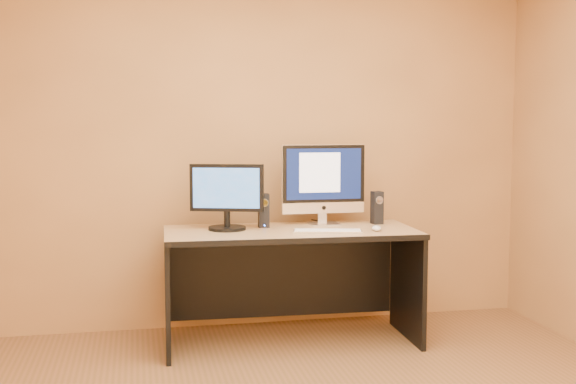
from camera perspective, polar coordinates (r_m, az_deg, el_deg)
walls at (r=3.19m, az=3.34°, el=2.64°), size 4.00×4.00×2.60m
desk at (r=4.78m, az=0.24°, el=-7.50°), size 1.66×0.77×0.76m
imac at (r=4.92m, az=2.88°, el=0.65°), size 0.58×0.21×0.56m
second_monitor at (r=4.70m, az=-4.86°, el=-0.40°), size 0.54×0.38×0.43m
speaker_left at (r=4.81m, az=-1.94°, el=-1.47°), size 0.07×0.08×0.23m
speaker_right at (r=5.01m, az=7.04°, el=-1.24°), size 0.08×0.08×0.23m
keyboard at (r=4.61m, az=3.14°, el=-3.09°), size 0.46×0.21×0.02m
mouse at (r=4.70m, az=7.00°, el=-2.84°), size 0.08×0.11×0.04m
cable_a at (r=5.08m, az=2.75°, el=-2.33°), size 0.12×0.20×0.01m
cable_b at (r=5.05m, az=2.51°, el=-2.39°), size 0.07×0.18×0.01m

